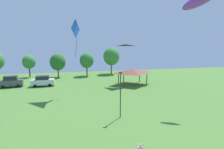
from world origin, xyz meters
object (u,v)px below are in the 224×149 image
at_px(light_post_1, 120,92).
at_px(parked_car_second_from_left, 43,81).
at_px(kite_flying_6, 76,30).
at_px(kite_flying_9, 125,50).
at_px(treeline_tree_3, 87,61).
at_px(parked_car_leftmost, 11,82).
at_px(treeline_tree_4, 111,57).
at_px(park_pavilion, 132,71).
at_px(treeline_tree_2, 58,62).
at_px(treeline_tree_1, 29,62).
at_px(kite_flying_11, 199,0).

bearing_deg(light_post_1, parked_car_second_from_left, 121.55).
xyz_separation_m(kite_flying_6, kite_flying_9, (10.20, 3.51, -3.67)).
bearing_deg(light_post_1, treeline_tree_3, 93.11).
relative_size(light_post_1, treeline_tree_3, 0.87).
bearing_deg(kite_flying_6, parked_car_second_from_left, 135.06).
distance_m(parked_car_leftmost, treeline_tree_4, 27.61).
distance_m(parked_car_second_from_left, park_pavilion, 19.72).
distance_m(light_post_1, treeline_tree_2, 31.28).
height_order(park_pavilion, treeline_tree_2, treeline_tree_2).
distance_m(kite_flying_9, light_post_1, 17.40).
height_order(parked_car_leftmost, treeline_tree_3, treeline_tree_3).
bearing_deg(kite_flying_9, treeline_tree_1, 145.44).
bearing_deg(treeline_tree_1, parked_car_second_from_left, -66.42).
bearing_deg(parked_car_second_from_left, light_post_1, -60.34).
relative_size(kite_flying_6, parked_car_second_from_left, 1.38).
distance_m(treeline_tree_1, treeline_tree_3, 15.60).
bearing_deg(kite_flying_11, treeline_tree_4, 87.34).
bearing_deg(kite_flying_6, treeline_tree_4, 61.48).
height_order(parked_car_leftmost, treeline_tree_1, treeline_tree_1).
xyz_separation_m(kite_flying_9, treeline_tree_3, (-7.02, 14.39, -3.44)).
xyz_separation_m(parked_car_leftmost, treeline_tree_1, (1.22, 11.33, 3.03)).
bearing_deg(park_pavilion, kite_flying_9, -151.09).
relative_size(kite_flying_9, parked_car_second_from_left, 0.81).
xyz_separation_m(treeline_tree_1, treeline_tree_3, (15.56, -1.16, 0.20)).
relative_size(light_post_1, treeline_tree_1, 0.94).
distance_m(parked_car_leftmost, parked_car_second_from_left, 6.43).
xyz_separation_m(treeline_tree_2, treeline_tree_3, (7.90, 0.52, 0.23)).
xyz_separation_m(park_pavilion, treeline_tree_1, (-24.66, 14.40, 1.13)).
relative_size(kite_flying_11, treeline_tree_2, 0.63).
bearing_deg(parked_car_leftmost, parked_car_second_from_left, -11.72).
distance_m(parked_car_leftmost, park_pavilion, 26.12).
height_order(kite_flying_11, light_post_1, kite_flying_11).
height_order(kite_flying_11, parked_car_second_from_left, kite_flying_11).
distance_m(kite_flying_9, treeline_tree_3, 16.38).
bearing_deg(kite_flying_9, treeline_tree_2, 137.08).
distance_m(kite_flying_6, treeline_tree_2, 19.45).
bearing_deg(treeline_tree_3, parked_car_leftmost, -148.78).
xyz_separation_m(kite_flying_6, park_pavilion, (12.28, 4.66, -8.43)).
bearing_deg(treeline_tree_4, kite_flying_9, -92.20).
distance_m(kite_flying_9, treeline_tree_1, 27.65).
xyz_separation_m(kite_flying_11, treeline_tree_3, (-5.80, 37.71, -7.90)).
xyz_separation_m(light_post_1, treeline_tree_4, (6.00, 32.33, 2.02)).
relative_size(parked_car_leftmost, treeline_tree_2, 0.73).
bearing_deg(treeline_tree_4, park_pavilion, -84.58).
distance_m(kite_flying_9, park_pavilion, 5.32).
bearing_deg(light_post_1, treeline_tree_2, 107.77).
distance_m(treeline_tree_3, treeline_tree_4, 7.96).
xyz_separation_m(parked_car_leftmost, light_post_1, (18.42, -20.13, 2.09)).
xyz_separation_m(treeline_tree_1, treeline_tree_4, (23.21, 0.87, 1.08)).
bearing_deg(park_pavilion, kite_flying_11, -97.67).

